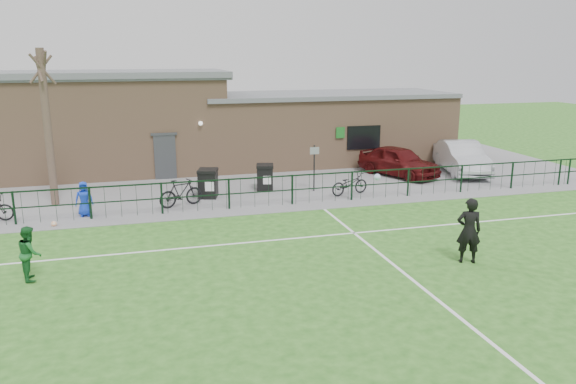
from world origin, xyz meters
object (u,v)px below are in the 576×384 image
object	(u,v)px
car_silver	(462,157)
ball_ground	(54,224)
bicycle_e	(350,184)
bicycle_d	(181,193)
bare_tree	(48,129)
wheelie_bin_left	(208,184)
outfield_player	(30,253)
car_maroon	(399,161)
spectator_child	(84,199)
wheelie_bin_right	(265,178)
sign_post	(314,168)

from	to	relation	value
car_silver	ball_ground	distance (m)	18.80
car_silver	bicycle_e	xyz separation A→B (m)	(-6.93, -2.60, -0.32)
bicycle_d	bare_tree	bearing A→B (deg)	50.89
wheelie_bin_left	ball_ground	distance (m)	6.23
bicycle_e	outfield_player	size ratio (longest dim) A/B	1.22
car_maroon	car_silver	distance (m)	3.29
bare_tree	car_maroon	size ratio (longest dim) A/B	1.42
bicycle_e	bicycle_d	bearing A→B (deg)	75.09
bare_tree	spectator_child	world-z (taller)	bare_tree
wheelie_bin_left	wheelie_bin_right	world-z (taller)	wheelie_bin_left
outfield_player	car_silver	bearing A→B (deg)	-73.92
sign_post	car_silver	xyz separation A→B (m)	(8.16, 1.58, -0.22)
outfield_player	spectator_child	bearing A→B (deg)	-18.65
wheelie_bin_left	bicycle_e	xyz separation A→B (m)	(5.77, -1.14, -0.08)
car_silver	spectator_child	world-z (taller)	car_silver
outfield_player	bicycle_e	bearing A→B (deg)	-71.06
sign_post	ball_ground	bearing A→B (deg)	-166.56
bare_tree	bicycle_e	xyz separation A→B (m)	(11.73, -1.66, -2.52)
wheelie_bin_right	ball_ground	distance (m)	8.82
sign_post	bicycle_d	world-z (taller)	sign_post
wheelie_bin_right	spectator_child	distance (m)	7.57
car_maroon	ball_ground	world-z (taller)	car_maroon
wheelie_bin_right	sign_post	size ratio (longest dim) A/B	0.52
wheelie_bin_right	bicycle_d	xyz separation A→B (m)	(-3.75, -1.78, 0.02)
bare_tree	car_silver	xyz separation A→B (m)	(18.66, 0.94, -2.20)
wheelie_bin_left	spectator_child	bearing A→B (deg)	-145.37
spectator_child	bicycle_d	bearing A→B (deg)	5.28
wheelie_bin_left	car_maroon	distance (m)	9.57
bare_tree	wheelie_bin_right	world-z (taller)	bare_tree
car_maroon	outfield_player	xyz separation A→B (m)	(-15.05, -9.04, -0.01)
car_maroon	spectator_child	world-z (taller)	car_maroon
ball_ground	car_silver	bearing A→B (deg)	12.34
wheelie_bin_right	outfield_player	xyz separation A→B (m)	(-8.18, -7.96, 0.19)
sign_post	spectator_child	bearing A→B (deg)	-171.30
wheelie_bin_right	wheelie_bin_left	bearing A→B (deg)	-152.71
sign_post	outfield_player	xyz separation A→B (m)	(-10.17, -7.20, -0.29)
wheelie_bin_left	wheelie_bin_right	size ratio (longest dim) A/B	1.06
wheelie_bin_left	car_maroon	xyz separation A→B (m)	(9.42, 1.71, 0.17)
car_maroon	bare_tree	bearing A→B (deg)	161.10
sign_post	spectator_child	world-z (taller)	sign_post
wheelie_bin_left	outfield_player	distance (m)	9.24
car_maroon	car_silver	size ratio (longest dim) A/B	0.89
car_silver	ball_ground	xyz separation A→B (m)	(-18.36, -4.02, -0.70)
bicycle_e	outfield_player	bearing A→B (deg)	103.54
wheelie_bin_left	car_maroon	world-z (taller)	car_maroon
wheelie_bin_right	ball_ground	world-z (taller)	wheelie_bin_right
car_silver	bare_tree	bearing A→B (deg)	-162.32
bicycle_e	wheelie_bin_left	bearing A→B (deg)	63.87
sign_post	ball_ground	xyz separation A→B (m)	(-10.19, -2.44, -0.92)
bare_tree	car_silver	bearing A→B (deg)	2.88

